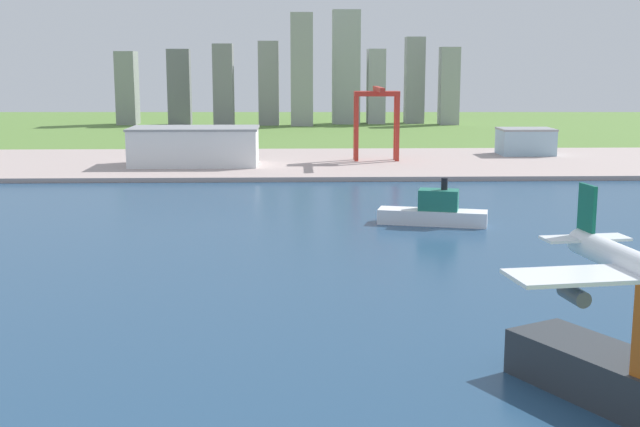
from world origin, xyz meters
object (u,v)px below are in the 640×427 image
Objects in this scene: warehouse_main at (195,146)px; port_crane_red at (377,107)px; ferry_boat at (434,212)px; warehouse_annex at (526,141)px.

port_crane_red is at bearing 9.32° from warehouse_main.
warehouse_annex is at bearing 66.49° from ferry_boat.
warehouse_annex is (95.35, 30.39, -22.54)m from port_crane_red.
port_crane_red reaches higher than warehouse_annex.
warehouse_annex is at bearing 17.68° from port_crane_red.
port_crane_red is at bearing 91.11° from ferry_boat.
warehouse_annex is (91.86, 211.13, 5.80)m from ferry_boat.
warehouse_main reaches higher than ferry_boat.
warehouse_main is (-106.07, 163.91, 8.17)m from ferry_boat.
ferry_boat is at bearing -88.89° from port_crane_red.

